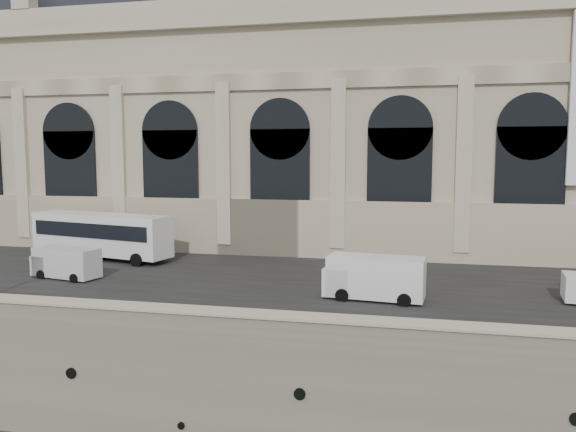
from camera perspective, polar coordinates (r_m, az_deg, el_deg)
quay at (r=61.42m, az=5.63°, el=-4.91°), size 160.00×70.00×6.00m
street at (r=40.45m, az=2.23°, el=-6.31°), size 160.00×24.00×0.06m
parapet at (r=27.62m, az=-2.69°, el=-10.99°), size 160.00×1.40×1.21m
museum at (r=57.43m, az=-0.73°, el=11.11°), size 69.00×18.70×29.10m
bus_left at (r=49.99m, az=-18.49°, el=-1.74°), size 13.40×5.58×3.87m
van_b at (r=43.29m, az=-21.84°, el=-4.43°), size 5.27×2.83×2.23m
van_c at (r=34.71m, az=8.32°, el=-6.21°), size 6.21×2.99×2.67m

